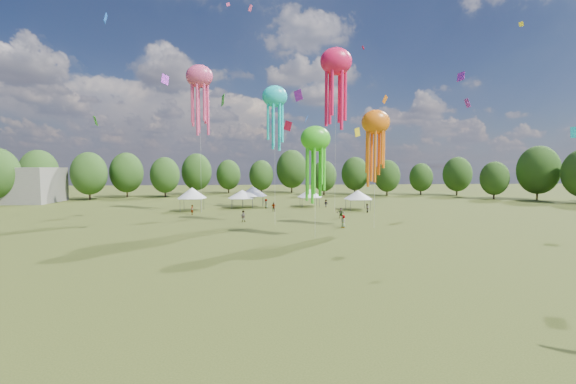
{
  "coord_description": "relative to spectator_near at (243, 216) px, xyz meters",
  "views": [
    {
      "loc": [
        -6.27,
        -17.32,
        8.22
      ],
      "look_at": [
        -3.5,
        15.0,
        6.0
      ],
      "focal_mm": 23.27,
      "sensor_mm": 36.0,
      "label": 1
    }
  ],
  "objects": [
    {
      "name": "show_kites",
      "position": [
        8.49,
        4.64,
        18.6
      ],
      "size": [
        29.7,
        27.79,
        28.83
      ],
      "color": "#19D4D7",
      "rests_on": "ground"
    },
    {
      "name": "spectator_near",
      "position": [
        0.0,
        0.0,
        0.0
      ],
      "size": [
        0.92,
        0.77,
        1.7
      ],
      "primitive_type": "imported",
      "rotation": [
        0.0,
        0.0,
        2.98
      ],
      "color": "gray",
      "rests_on": "ground"
    },
    {
      "name": "ground",
      "position": [
        8.23,
        -37.95,
        -0.85
      ],
      "size": [
        300.0,
        300.0,
        0.0
      ],
      "primitive_type": "plane",
      "color": "#384416",
      "rests_on": "ground"
    },
    {
      "name": "festival_tents",
      "position": [
        4.04,
        17.72,
        2.16
      ],
      "size": [
        36.51,
        11.56,
        4.38
      ],
      "color": "#47474C",
      "rests_on": "ground"
    },
    {
      "name": "spectators_far",
      "position": [
        10.93,
        9.04,
        -0.01
      ],
      "size": [
        31.28,
        25.96,
        1.85
      ],
      "color": "gray",
      "rests_on": "ground"
    },
    {
      "name": "treeline",
      "position": [
        4.36,
        24.56,
        5.69
      ],
      "size": [
        201.57,
        95.24,
        13.43
      ],
      "color": "#38281C",
      "rests_on": "ground"
    },
    {
      "name": "small_kites",
      "position": [
        8.7,
        6.18,
        28.94
      ],
      "size": [
        78.72,
        53.93,
        44.97
      ],
      "color": "#19D4D7",
      "rests_on": "ground"
    }
  ]
}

